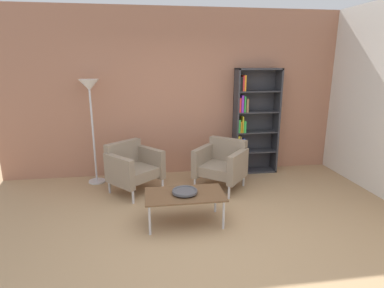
# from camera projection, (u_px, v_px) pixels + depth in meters

# --- Properties ---
(ground_plane) EXTENTS (8.32, 8.32, 0.00)m
(ground_plane) POSITION_uv_depth(u_px,v_px,m) (211.00, 242.00, 3.60)
(ground_plane) COLOR tan
(brick_back_panel) EXTENTS (6.40, 0.12, 2.90)m
(brick_back_panel) POSITION_uv_depth(u_px,v_px,m) (184.00, 94.00, 5.58)
(brick_back_panel) COLOR #A87056
(brick_back_panel) RESTS_ON ground_plane
(bookshelf_tall) EXTENTS (0.80, 0.30, 1.90)m
(bookshelf_tall) POSITION_uv_depth(u_px,v_px,m) (252.00, 123.00, 5.68)
(bookshelf_tall) COLOR #333338
(bookshelf_tall) RESTS_ON ground_plane
(coffee_table_low) EXTENTS (1.00, 0.56, 0.40)m
(coffee_table_low) POSITION_uv_depth(u_px,v_px,m) (185.00, 196.00, 3.93)
(coffee_table_low) COLOR brown
(coffee_table_low) RESTS_ON ground_plane
(decorative_bowl) EXTENTS (0.32, 0.32, 0.05)m
(decorative_bowl) POSITION_uv_depth(u_px,v_px,m) (185.00, 191.00, 3.92)
(decorative_bowl) COLOR #4C4C51
(decorative_bowl) RESTS_ON coffee_table_low
(armchair_by_bookshelf) EXTENTS (0.95, 0.94, 0.78)m
(armchair_by_bookshelf) POSITION_uv_depth(u_px,v_px,m) (133.00, 166.00, 4.90)
(armchair_by_bookshelf) COLOR gray
(armchair_by_bookshelf) RESTS_ON ground_plane
(armchair_near_window) EXTENTS (0.95, 0.94, 0.78)m
(armchair_near_window) POSITION_uv_depth(u_px,v_px,m) (222.00, 163.00, 5.06)
(armchair_near_window) COLOR gray
(armchair_near_window) RESTS_ON ground_plane
(floor_lamp_torchiere) EXTENTS (0.32, 0.32, 1.74)m
(floor_lamp_torchiere) POSITION_uv_depth(u_px,v_px,m) (90.00, 98.00, 5.01)
(floor_lamp_torchiere) COLOR silver
(floor_lamp_torchiere) RESTS_ON ground_plane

